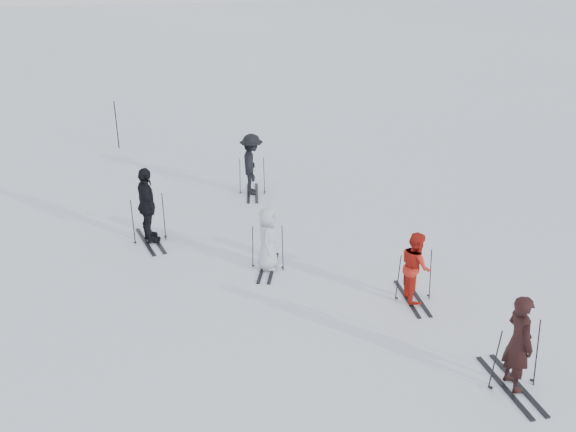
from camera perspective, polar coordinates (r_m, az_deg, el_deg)
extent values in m
plane|color=silver|center=(15.01, 0.86, -5.01)|extent=(120.00, 120.00, 0.00)
imported|color=black|center=(11.75, 19.80, -10.64)|extent=(0.45, 0.67, 1.80)
imported|color=#B51E14|center=(13.88, 11.24, -4.49)|extent=(0.63, 0.79, 1.55)
imported|color=#B4B8BE|center=(14.84, -1.83, -2.10)|extent=(0.70, 0.86, 1.51)
imported|color=black|center=(16.41, -12.40, 0.85)|extent=(0.72, 1.22, 1.95)
imported|color=black|center=(19.10, -3.24, 4.55)|extent=(0.87, 1.28, 1.83)
cylinder|color=black|center=(24.10, -15.00, 7.84)|extent=(0.05, 0.05, 1.73)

